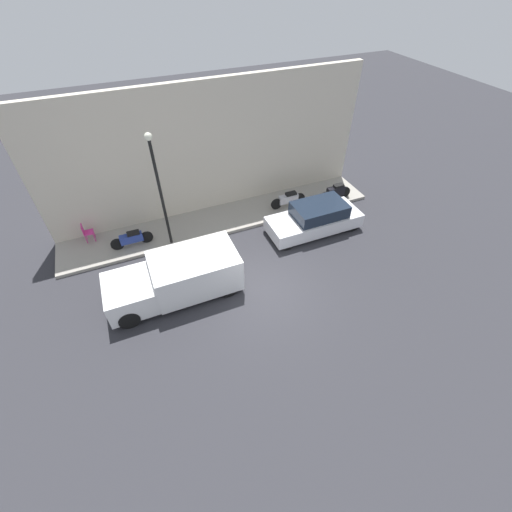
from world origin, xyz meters
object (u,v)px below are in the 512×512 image
Objects in this scene: motorcycle_black at (336,192)px; scooter_silver at (288,199)px; delivery_van at (176,277)px; parked_car at (315,218)px; cafe_chair at (86,232)px; streetlamp at (158,183)px; motorcycle_blue at (132,238)px.

motorcycle_black is 2.51m from scooter_silver.
scooter_silver is (3.44, -6.48, -0.29)m from delivery_van.
cafe_chair is (3.08, 9.82, -0.00)m from parked_car.
streetlamp is 4.50m from cafe_chair.
parked_car reaches higher than motorcycle_blue.
delivery_van is 7.34m from scooter_silver.
motorcycle_blue is 2.10m from cafe_chair.
motorcycle_blue is 0.36× the size of streetlamp.
scooter_silver is 2.11× the size of cafe_chair.
motorcycle_blue is (3.37, 1.22, -0.31)m from delivery_van.
streetlamp is (-0.51, 6.10, 2.64)m from scooter_silver.
delivery_van is at bearing 101.58° from parked_car.
parked_car is 10.29m from cafe_chair.
scooter_silver is at bearing 9.65° from parked_car.
cafe_chair is (4.48, 3.00, -0.19)m from delivery_van.
motorcycle_blue is 1.02× the size of motorcycle_black.
motorcycle_blue is 7.70m from scooter_silver.
cafe_chair is at bearing 58.08° from motorcycle_blue.
scooter_silver is 6.67m from streetlamp.
scooter_silver is at bearing -89.51° from motorcycle_blue.
parked_car is 2.66m from motorcycle_black.
delivery_van reaches higher than scooter_silver.
scooter_silver is (0.45, 2.47, -0.05)m from motorcycle_black.
streetlamp reaches higher than motorcycle_black.
cafe_chair is (1.11, 1.78, 0.11)m from motorcycle_blue.
streetlamp reaches higher than parked_car.
parked_car is at bearing -103.81° from motorcycle_blue.
parked_car is 6.97m from delivery_van.
scooter_silver is (2.04, 0.35, -0.10)m from parked_car.
delivery_van is 5.40m from cafe_chair.
delivery_van is (-1.40, 6.82, 0.19)m from parked_car.
delivery_van is at bearing 117.98° from scooter_silver.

